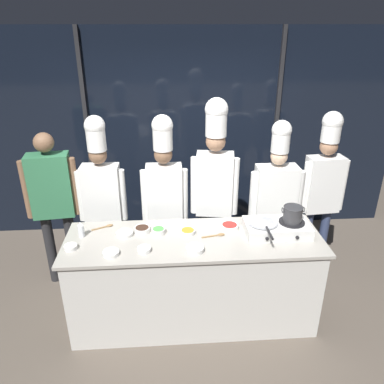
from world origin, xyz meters
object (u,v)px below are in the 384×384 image
(portable_stove, at_px, (277,228))
(chef_apprentice, at_px, (323,182))
(stock_pot, at_px, (293,214))
(prep_bowl_noodles, at_px, (71,247))
(serving_spoon_slotted, at_px, (106,226))
(frying_pan, at_px, (263,221))
(chef_sous, at_px, (164,189))
(prep_bowl_bean_sprouts, at_px, (144,249))
(prep_bowl_bell_pepper, at_px, (230,226))
(chef_head, at_px, (102,190))
(prep_bowl_carrots, at_px, (188,231))
(prep_bowl_soy_glaze, at_px, (142,229))
(prep_bowl_rice, at_px, (111,253))
(prep_bowl_onion, at_px, (125,233))
(person_guest, at_px, (53,196))
(prep_bowl_scallions, at_px, (158,231))
(prep_bowl_chicken, at_px, (195,249))
(chef_line, at_px, (215,177))
(chef_pastry, at_px, (275,193))
(serving_spoon_solid, at_px, (218,235))
(squeeze_bottle_clear, at_px, (81,230))

(portable_stove, height_order, chef_apprentice, chef_apprentice)
(portable_stove, bearing_deg, stock_pot, 0.08)
(prep_bowl_noodles, xyz_separation_m, serving_spoon_slotted, (0.25, 0.37, -0.02))
(frying_pan, relative_size, chef_sous, 0.25)
(prep_bowl_bean_sprouts, relative_size, chef_apprentice, 0.06)
(stock_pot, distance_m, chef_apprentice, 0.90)
(prep_bowl_bell_pepper, relative_size, chef_head, 0.09)
(chef_apprentice, bearing_deg, portable_stove, 39.76)
(prep_bowl_bean_sprouts, relative_size, prep_bowl_carrots, 0.82)
(prep_bowl_soy_glaze, bearing_deg, prep_bowl_rice, -123.18)
(chef_apprentice, bearing_deg, frying_pan, 34.93)
(prep_bowl_bell_pepper, relative_size, serving_spoon_slotted, 0.85)
(prep_bowl_soy_glaze, distance_m, prep_bowl_onion, 0.17)
(person_guest, bearing_deg, prep_bowl_scallions, 144.46)
(prep_bowl_chicken, height_order, chef_line, chef_line)
(frying_pan, height_order, prep_bowl_carrots, frying_pan)
(prep_bowl_carrots, relative_size, person_guest, 0.08)
(stock_pot, relative_size, chef_sous, 0.11)
(frying_pan, distance_m, prep_bowl_onion, 1.28)
(portable_stove, bearing_deg, chef_pastry, 75.88)
(prep_bowl_noodles, distance_m, prep_bowl_bell_pepper, 1.46)
(serving_spoon_solid, bearing_deg, prep_bowl_bell_pepper, 43.44)
(portable_stove, height_order, chef_head, chef_head)
(portable_stove, relative_size, prep_bowl_carrots, 4.09)
(prep_bowl_bean_sprouts, bearing_deg, prep_bowl_soy_glaze, 95.68)
(prep_bowl_noodles, bearing_deg, chef_line, 29.15)
(person_guest, xyz_separation_m, chef_apprentice, (2.91, 0.01, 0.07))
(serving_spoon_solid, xyz_separation_m, chef_head, (-1.15, 0.71, 0.18))
(prep_bowl_noodles, relative_size, chef_head, 0.06)
(prep_bowl_bean_sprouts, distance_m, chef_sous, 0.87)
(frying_pan, xyz_separation_m, prep_bowl_bean_sprouts, (-1.08, -0.22, -0.11))
(prep_bowl_bean_sprouts, bearing_deg, chef_apprentice, 25.59)
(person_guest, distance_m, chef_line, 1.71)
(stock_pot, bearing_deg, prep_bowl_noodles, -175.92)
(prep_bowl_onion, bearing_deg, serving_spoon_slotted, 138.82)
(squeeze_bottle_clear, xyz_separation_m, prep_bowl_bell_pepper, (1.38, 0.05, -0.05))
(prep_bowl_carrots, height_order, chef_sous, chef_sous)
(prep_bowl_bean_sprouts, height_order, chef_head, chef_head)
(prep_bowl_noodles, height_order, prep_bowl_carrots, prep_bowl_carrots)
(prep_bowl_bell_pepper, relative_size, chef_sous, 0.09)
(squeeze_bottle_clear, distance_m, chef_sous, 0.95)
(prep_bowl_bell_pepper, height_order, chef_apprentice, chef_apprentice)
(squeeze_bottle_clear, distance_m, prep_bowl_scallions, 0.70)
(frying_pan, height_order, prep_bowl_bell_pepper, frying_pan)
(prep_bowl_rice, bearing_deg, portable_stove, 9.77)
(squeeze_bottle_clear, relative_size, prep_bowl_bean_sprouts, 1.29)
(person_guest, bearing_deg, prep_bowl_bell_pepper, 155.74)
(chef_pastry, bearing_deg, prep_bowl_carrots, 30.47)
(stock_pot, relative_size, prep_bowl_rice, 1.43)
(squeeze_bottle_clear, bearing_deg, chef_line, 23.00)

